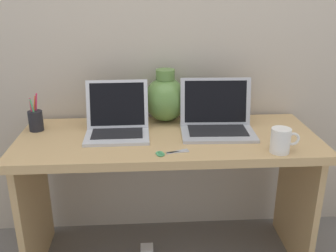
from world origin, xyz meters
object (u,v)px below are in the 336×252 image
object	(u,v)px
scissors	(166,153)
power_brick	(147,249)
laptop_left	(117,120)
pen_cup	(36,120)
green_vase	(165,98)
coffee_mug	(281,140)
laptop_right	(217,118)

from	to	relation	value
scissors	power_brick	world-z (taller)	scissors
laptop_left	pen_cup	xyz separation A→B (m)	(-0.40, 0.06, -0.01)
green_vase	pen_cup	xyz separation A→B (m)	(-0.65, -0.11, -0.07)
laptop_left	pen_cup	world-z (taller)	laptop_left
coffee_mug	pen_cup	xyz separation A→B (m)	(-1.12, 0.33, -0.00)
laptop_left	laptop_right	bearing A→B (deg)	0.47
green_vase	scissors	bearing A→B (deg)	-92.61
laptop_left	green_vase	distance (m)	0.30
power_brick	green_vase	bearing A→B (deg)	57.83
laptop_left	coffee_mug	xyz separation A→B (m)	(0.71, -0.27, -0.01)
coffee_mug	scissors	world-z (taller)	coffee_mug
coffee_mug	pen_cup	distance (m)	1.17
laptop_left	scissors	size ratio (longest dim) A/B	2.07
laptop_right	green_vase	world-z (taller)	green_vase
green_vase	power_brick	xyz separation A→B (m)	(-0.11, -0.18, -0.81)
green_vase	coffee_mug	xyz separation A→B (m)	(0.47, -0.44, -0.07)
scissors	power_brick	distance (m)	0.74
green_vase	power_brick	distance (m)	0.84
pen_cup	power_brick	world-z (taller)	pen_cup
scissors	power_brick	size ratio (longest dim) A/B	2.10
laptop_left	coffee_mug	world-z (taller)	laptop_left
laptop_right	green_vase	size ratio (longest dim) A/B	1.31
power_brick	scissors	bearing A→B (deg)	-68.85
laptop_right	pen_cup	xyz separation A→B (m)	(-0.89, 0.05, -0.01)
pen_cup	scissors	xyz separation A→B (m)	(0.63, -0.32, -0.05)
laptop_left	scissors	world-z (taller)	laptop_left
laptop_right	green_vase	bearing A→B (deg)	146.42
laptop_left	power_brick	xyz separation A→B (m)	(0.13, -0.02, -0.75)
pen_cup	power_brick	size ratio (longest dim) A/B	2.69
laptop_right	scissors	world-z (taller)	laptop_right
green_vase	laptop_left	bearing A→B (deg)	-145.64
laptop_left	green_vase	size ratio (longest dim) A/B	1.11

